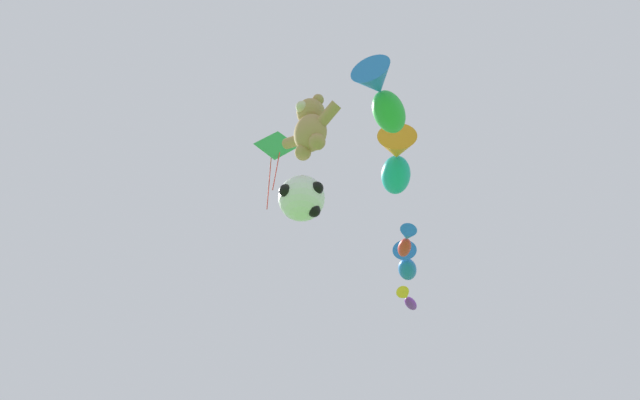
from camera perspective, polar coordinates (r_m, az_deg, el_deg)
teddy_bear_kite at (r=10.18m, az=-1.31°, el=9.80°), size 1.81×0.80×1.83m
soccer_ball_kite at (r=9.36m, az=-2.42°, el=0.25°), size 1.13×1.12×1.04m
fish_kite_emerald at (r=10.94m, az=8.32°, el=13.42°), size 1.53×2.25×0.98m
fish_kite_teal at (r=13.41m, az=10.13°, el=5.06°), size 2.33×2.57×1.15m
fish_kite_crimson at (r=15.27m, az=11.38°, el=-5.41°), size 1.46×1.50×0.57m
fish_kite_cobalt at (r=17.41m, az=11.44°, el=-8.16°), size 1.81×2.24×0.91m
fish_kite_violet at (r=19.54m, az=11.62°, el=-12.84°), size 1.04×1.81×0.56m
diamond_kite at (r=13.97m, az=-5.92°, el=6.77°), size 0.99×1.13×3.32m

